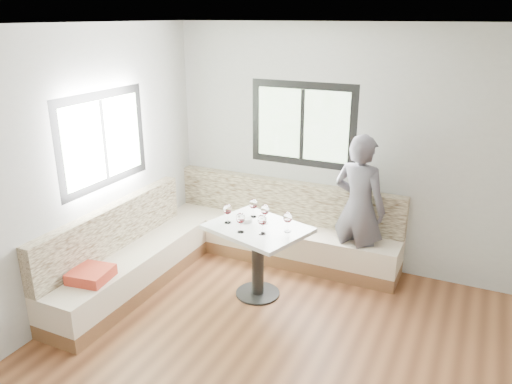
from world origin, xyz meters
TOP-DOWN VIEW (x-y plane):
  - room at (-0.08, 0.08)m, footprint 5.01×5.01m
  - banquette at (-1.59, 1.63)m, footprint 2.90×2.80m
  - table at (-0.93, 1.33)m, footprint 1.15×1.01m
  - person at (-0.09, 2.18)m, footprint 0.69×0.54m
  - olive_ramekin at (-1.08, 1.40)m, footprint 0.10×0.10m
  - wine_glass_a at (-1.26, 1.29)m, footprint 0.09×0.09m
  - wine_glass_b at (-1.03, 1.13)m, footprint 0.09×0.09m
  - wine_glass_c at (-0.82, 1.18)m, footprint 0.09×0.09m
  - wine_glass_d at (-0.90, 1.45)m, footprint 0.09×0.09m
  - wine_glass_e at (-0.61, 1.35)m, footprint 0.09×0.09m
  - wine_glass_f at (-1.09, 1.55)m, footprint 0.09×0.09m

SIDE VIEW (x-z plane):
  - banquette at x=-1.59m, z-range -0.14..0.81m
  - table at x=-0.93m, z-range 0.20..1.00m
  - olive_ramekin at x=-1.08m, z-range 0.80..0.84m
  - person at x=-0.09m, z-range 0.00..1.68m
  - wine_glass_a at x=-1.26m, z-range 0.84..1.05m
  - wine_glass_b at x=-1.03m, z-range 0.84..1.05m
  - wine_glass_c at x=-0.82m, z-range 0.84..1.05m
  - wine_glass_d at x=-0.90m, z-range 0.84..1.05m
  - wine_glass_e at x=-0.61m, z-range 0.84..1.05m
  - wine_glass_f at x=-1.09m, z-range 0.84..1.05m
  - room at x=-0.08m, z-range 0.01..2.82m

